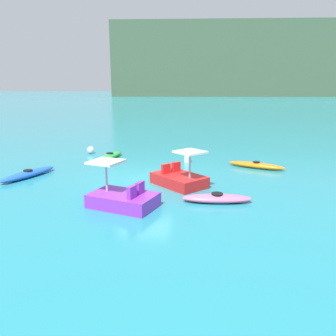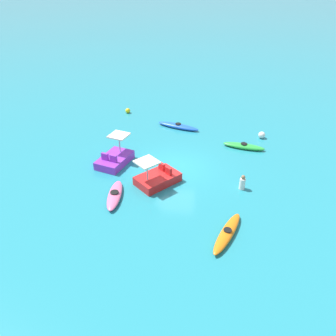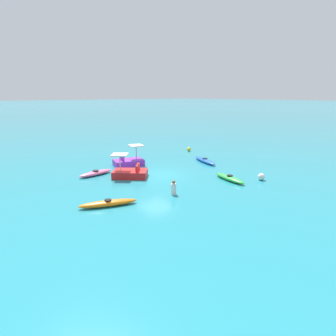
% 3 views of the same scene
% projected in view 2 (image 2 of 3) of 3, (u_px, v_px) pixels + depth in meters
% --- Properties ---
extents(ground_plane, '(600.00, 600.00, 0.00)m').
position_uv_depth(ground_plane, '(176.00, 168.00, 19.95)').
color(ground_plane, teal).
extents(kayak_blue, '(1.70, 3.34, 0.37)m').
position_uv_depth(kayak_blue, '(178.00, 126.00, 24.76)').
color(kayak_blue, blue).
rests_on(kayak_blue, ground_plane).
extents(kayak_orange, '(3.05, 1.69, 0.37)m').
position_uv_depth(kayak_orange, '(227.00, 233.00, 14.85)').
color(kayak_orange, orange).
rests_on(kayak_orange, ground_plane).
extents(kayak_pink, '(2.70, 0.93, 0.37)m').
position_uv_depth(kayak_pink, '(115.00, 195.00, 17.31)').
color(kayak_pink, pink).
rests_on(kayak_pink, ground_plane).
extents(kayak_green, '(1.22, 2.86, 0.37)m').
position_uv_depth(kayak_green, '(244.00, 146.00, 22.01)').
color(kayak_green, green).
rests_on(kayak_green, ground_plane).
extents(pedal_boat_purple, '(2.74, 2.14, 1.68)m').
position_uv_depth(pedal_boat_purple, '(115.00, 159.00, 20.23)').
color(pedal_boat_purple, purple).
rests_on(pedal_boat_purple, ground_plane).
extents(pedal_boat_red, '(2.78, 2.74, 1.68)m').
position_uv_depth(pedal_boat_red, '(157.00, 178.00, 18.40)').
color(pedal_boat_red, red).
rests_on(pedal_boat_red, ground_plane).
extents(buoy_white, '(0.48, 0.48, 0.48)m').
position_uv_depth(buoy_white, '(262.00, 135.00, 23.28)').
color(buoy_white, white).
rests_on(buoy_white, ground_plane).
extents(buoy_yellow, '(0.40, 0.40, 0.40)m').
position_uv_depth(buoy_yellow, '(128.00, 111.00, 27.29)').
color(buoy_yellow, yellow).
rests_on(buoy_yellow, ground_plane).
extents(person_near_shore, '(0.45, 0.45, 0.88)m').
position_uv_depth(person_near_shore, '(242.00, 183.00, 17.88)').
color(person_near_shore, silver).
rests_on(person_near_shore, ground_plane).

